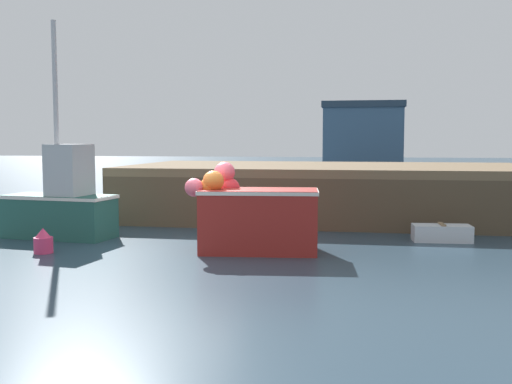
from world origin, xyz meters
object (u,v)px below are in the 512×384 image
Objects in this scene: fishing_boat_near_right at (255,216)px; rowboat at (442,233)px; fishing_boat_near_left at (61,204)px; mooring_buoy_foreground at (43,242)px.

fishing_boat_near_right is 4.92m from rowboat.
fishing_boat_near_left reaches higher than fishing_boat_near_right.
fishing_boat_near_right is at bearing 12.09° from mooring_buoy_foreground.
fishing_boat_near_left is 9.76m from rowboat.
fishing_boat_near_left is at bearing 107.47° from mooring_buoy_foreground.
rowboat is (9.67, 1.12, -0.68)m from fishing_boat_near_left.
fishing_boat_near_left reaches higher than mooring_buoy_foreground.
mooring_buoy_foreground is (-9.03, -3.16, 0.05)m from rowboat.
fishing_boat_near_right is (5.30, -1.04, -0.06)m from fishing_boat_near_left.
rowboat is 9.57m from mooring_buoy_foreground.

